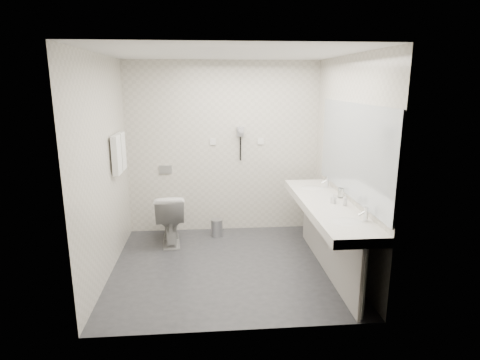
{
  "coord_description": "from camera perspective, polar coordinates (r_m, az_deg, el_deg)",
  "views": [
    {
      "loc": [
        -0.24,
        -4.48,
        2.19
      ],
      "look_at": [
        0.15,
        0.15,
        1.05
      ],
      "focal_mm": 29.79,
      "sensor_mm": 36.0,
      "label": 1
    }
  ],
  "objects": [
    {
      "name": "towel_far",
      "position": [
        5.35,
        -16.65,
        3.97
      ],
      "size": [
        0.07,
        0.24,
        0.48
      ],
      "primitive_type": "cube",
      "color": "white",
      "rests_on": "towel_rail"
    },
    {
      "name": "faucet_far",
      "position": [
        5.32,
        12.37,
        -0.28
      ],
      "size": [
        0.04,
        0.04,
        0.15
      ],
      "primitive_type": "cylinder",
      "color": "silver",
      "rests_on": "vanity_counter"
    },
    {
      "name": "basin_near",
      "position": [
        4.11,
        14.97,
        -5.97
      ],
      "size": [
        0.4,
        0.31,
        0.05
      ],
      "primitive_type": "ellipsoid",
      "color": "silver",
      "rests_on": "vanity_counter"
    },
    {
      "name": "toilet",
      "position": [
        5.64,
        -10.02,
        -5.39
      ],
      "size": [
        0.47,
        0.74,
        0.71
      ],
      "primitive_type": "imported",
      "rotation": [
        0.0,
        0.0,
        3.24
      ],
      "color": "silver",
      "rests_on": "floor"
    },
    {
      "name": "vanity_post_far",
      "position": [
        5.8,
        9.65,
        -4.65
      ],
      "size": [
        0.06,
        0.06,
        0.75
      ],
      "primitive_type": "cylinder",
      "color": "silver",
      "rests_on": "floor"
    },
    {
      "name": "wall_left",
      "position": [
        4.72,
        -18.94,
        1.54
      ],
      "size": [
        0.0,
        2.6,
        2.6
      ],
      "primitive_type": "plane",
      "rotation": [
        1.57,
        0.0,
        1.57
      ],
      "color": "beige",
      "rests_on": "floor"
    },
    {
      "name": "switch_plate_b",
      "position": [
        5.88,
        2.96,
        5.57
      ],
      "size": [
        0.09,
        0.02,
        0.09
      ],
      "primitive_type": "cube",
      "color": "silver",
      "rests_on": "wall_back"
    },
    {
      "name": "ceiling",
      "position": [
        4.5,
        -1.83,
        17.73
      ],
      "size": [
        2.8,
        2.8,
        0.0
      ],
      "primitive_type": "plane",
      "rotation": [
        3.14,
        0.0,
        0.0
      ],
      "color": "silver",
      "rests_on": "wall_back"
    },
    {
      "name": "bin_lid",
      "position": [
        5.82,
        -3.34,
        -5.74
      ],
      "size": [
        0.17,
        0.17,
        0.01
      ],
      "primitive_type": "cylinder",
      "color": "#B2B5BA",
      "rests_on": "pedal_bin"
    },
    {
      "name": "mirror",
      "position": [
        4.64,
        15.81,
        4.08
      ],
      "size": [
        0.02,
        2.2,
        1.05
      ],
      "primitive_type": "cube",
      "color": "#B2BCC6",
      "rests_on": "wall_right"
    },
    {
      "name": "vanity_post_near",
      "position": [
        3.98,
        17.24,
        -14.05
      ],
      "size": [
        0.06,
        0.06,
        0.75
      ],
      "primitive_type": "cylinder",
      "color": "silver",
      "rests_on": "floor"
    },
    {
      "name": "vanity_counter",
      "position": [
        4.7,
        12.32,
        -3.74
      ],
      "size": [
        0.55,
        2.2,
        0.1
      ],
      "primitive_type": "cube",
      "color": "silver",
      "rests_on": "floor"
    },
    {
      "name": "glass_left",
      "position": [
        4.9,
        14.22,
        -1.81
      ],
      "size": [
        0.08,
        0.08,
        0.12
      ],
      "primitive_type": "cylinder",
      "rotation": [
        0.0,
        0.0,
        0.23
      ],
      "color": "silver",
      "rests_on": "vanity_counter"
    },
    {
      "name": "towel_rail",
      "position": [
        5.19,
        -17.23,
        6.09
      ],
      "size": [
        0.02,
        0.62,
        0.02
      ],
      "primitive_type": "cylinder",
      "rotation": [
        1.57,
        0.0,
        0.0
      ],
      "color": "silver",
      "rests_on": "wall_left"
    },
    {
      "name": "dryer_cord",
      "position": [
        5.83,
        0.07,
        4.52
      ],
      "size": [
        0.02,
        0.02,
        0.35
      ],
      "primitive_type": "cylinder",
      "color": "black",
      "rests_on": "dryer_cradle"
    },
    {
      "name": "flush_plate",
      "position": [
        5.93,
        -10.62,
        1.48
      ],
      "size": [
        0.18,
        0.02,
        0.12
      ],
      "primitive_type": "cube",
      "color": "#B2B5BA",
      "rests_on": "wall_back"
    },
    {
      "name": "towel_near",
      "position": [
        5.08,
        -17.27,
        3.43
      ],
      "size": [
        0.07,
        0.24,
        0.48
      ],
      "primitive_type": "cube",
      "color": "white",
      "rests_on": "towel_rail"
    },
    {
      "name": "dryer_cradle",
      "position": [
        5.81,
        0.05,
        6.98
      ],
      "size": [
        0.1,
        0.04,
        0.14
      ],
      "primitive_type": "cube",
      "color": "gray",
      "rests_on": "wall_back"
    },
    {
      "name": "soap_bottle_a",
      "position": [
        4.65,
        13.24,
        -2.63
      ],
      "size": [
        0.07,
        0.07,
        0.11
      ],
      "primitive_type": "imported",
      "rotation": [
        0.0,
        0.0,
        0.56
      ],
      "color": "silver",
      "rests_on": "vanity_counter"
    },
    {
      "name": "basin_far",
      "position": [
        5.29,
        10.3,
        -1.27
      ],
      "size": [
        0.4,
        0.31,
        0.05
      ],
      "primitive_type": "ellipsoid",
      "color": "silver",
      "rests_on": "vanity_counter"
    },
    {
      "name": "dryer_barrel",
      "position": [
        5.74,
        0.11,
        7.19
      ],
      "size": [
        0.08,
        0.14,
        0.08
      ],
      "primitive_type": "cylinder",
      "rotation": [
        1.57,
        0.0,
        0.0
      ],
      "color": "gray",
      "rests_on": "dryer_cradle"
    },
    {
      "name": "wall_right",
      "position": [
        4.86,
        15.01,
        2.16
      ],
      "size": [
        0.0,
        2.6,
        2.6
      ],
      "primitive_type": "plane",
      "rotation": [
        1.57,
        0.0,
        -1.57
      ],
      "color": "beige",
      "rests_on": "floor"
    },
    {
      "name": "switch_plate_a",
      "position": [
        5.83,
        -3.9,
        5.48
      ],
      "size": [
        0.09,
        0.02,
        0.09
      ],
      "primitive_type": "cube",
      "color": "silver",
      "rests_on": "wall_back"
    },
    {
      "name": "vanity_panel",
      "position": [
        4.85,
        12.34,
        -8.52
      ],
      "size": [
        0.03,
        2.15,
        0.75
      ],
      "primitive_type": "cube",
      "color": "#9B9793",
      "rests_on": "floor"
    },
    {
      "name": "faucet_near",
      "position": [
        4.15,
        17.59,
        -4.65
      ],
      "size": [
        0.04,
        0.04,
        0.15
      ],
      "primitive_type": "cylinder",
      "color": "silver",
      "rests_on": "vanity_counter"
    },
    {
      "name": "pedal_bin",
      "position": [
        5.86,
        -3.33,
        -6.91
      ],
      "size": [
        0.19,
        0.19,
        0.24
      ],
      "primitive_type": "cylinder",
      "rotation": [
        0.0,
        0.0,
        0.13
      ],
      "color": "#B2B5BA",
      "rests_on": "floor"
    },
    {
      "name": "wall_back",
      "position": [
        5.86,
        -2.42,
        4.55
      ],
      "size": [
        2.8,
        0.0,
        2.8
      ],
      "primitive_type": "plane",
      "rotation": [
        1.57,
        0.0,
        0.0
      ],
      "color": "beige",
      "rests_on": "floor"
    },
    {
      "name": "wall_front",
      "position": [
        3.32,
        -0.47,
        -2.66
      ],
      "size": [
        2.8,
        0.0,
        2.8
      ],
      "primitive_type": "plane",
      "rotation": [
        -1.57,
        0.0,
        0.0
      ],
      "color": "beige",
      "rests_on": "floor"
    },
    {
      "name": "soap_bottle_c",
      "position": [
        4.59,
        14.82,
        -2.8
      ],
      "size": [
        0.06,
        0.06,
        0.13
      ],
      "primitive_type": "imported",
      "rotation": [
        0.0,
        0.0,
        0.28
      ],
      "color": "silver",
      "rests_on": "vanity_counter"
    },
    {
      "name": "floor",
      "position": [
        4.99,
        -1.61,
        -12.24
      ],
      "size": [
        2.8,
        2.8,
        0.0
      ],
      "primitive_type": "plane",
      "color": "#2A2A2F",
      "rests_on": "ground"
    }
  ]
}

